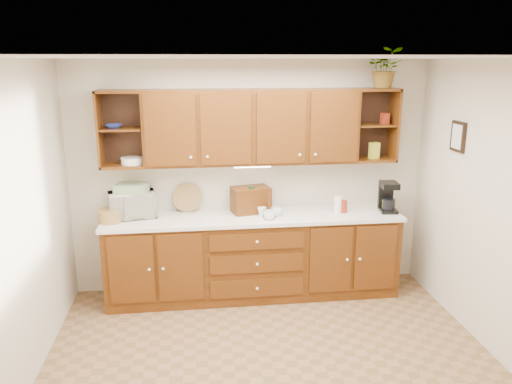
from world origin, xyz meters
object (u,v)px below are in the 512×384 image
object	(u,v)px
coffee_maker	(388,197)
potted_plant	(385,68)
bread_box	(251,200)
microwave	(132,205)

from	to	relation	value
coffee_maker	potted_plant	bearing A→B (deg)	136.85
bread_box	potted_plant	bearing A→B (deg)	-14.89
coffee_maker	potted_plant	world-z (taller)	potted_plant
potted_plant	bread_box	bearing A→B (deg)	177.97
coffee_maker	microwave	bearing A→B (deg)	-175.65
bread_box	coffee_maker	bearing A→B (deg)	-18.65
potted_plant	coffee_maker	bearing A→B (deg)	-50.45
bread_box	microwave	bearing A→B (deg)	167.59
microwave	coffee_maker	distance (m)	2.82
microwave	bread_box	distance (m)	1.29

